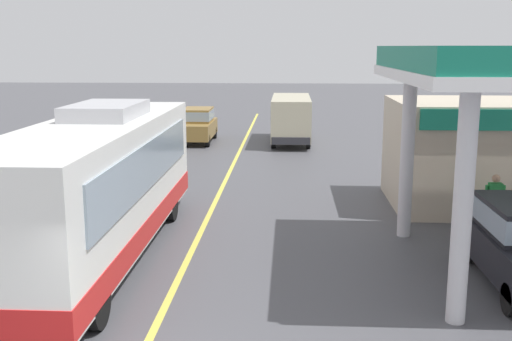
{
  "coord_description": "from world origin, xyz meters",
  "views": [
    {
      "loc": [
        2.43,
        -7.28,
        5.09
      ],
      "look_at": [
        1.5,
        10.0,
        1.6
      ],
      "focal_mm": 43.28,
      "sensor_mm": 36.0,
      "label": 1
    }
  ],
  "objects_px": {
    "coach_bus_main": "(98,189)",
    "pedestrian_near_pump": "(494,200)",
    "car_trailing_behind_bus": "(197,123)",
    "minibus_opposing_lane": "(291,115)"
  },
  "relations": [
    {
      "from": "car_trailing_behind_bus",
      "to": "minibus_opposing_lane",
      "type": "bearing_deg",
      "value": 1.36
    },
    {
      "from": "minibus_opposing_lane",
      "to": "coach_bus_main",
      "type": "bearing_deg",
      "value": -104.11
    },
    {
      "from": "coach_bus_main",
      "to": "car_trailing_behind_bus",
      "type": "relative_size",
      "value": 2.63
    },
    {
      "from": "coach_bus_main",
      "to": "pedestrian_near_pump",
      "type": "relative_size",
      "value": 6.65
    },
    {
      "from": "coach_bus_main",
      "to": "pedestrian_near_pump",
      "type": "bearing_deg",
      "value": 13.75
    },
    {
      "from": "minibus_opposing_lane",
      "to": "car_trailing_behind_bus",
      "type": "distance_m",
      "value": 5.06
    },
    {
      "from": "coach_bus_main",
      "to": "minibus_opposing_lane",
      "type": "relative_size",
      "value": 1.8
    },
    {
      "from": "coach_bus_main",
      "to": "minibus_opposing_lane",
      "type": "xyz_separation_m",
      "value": [
        4.7,
        18.69,
        -0.25
      ]
    },
    {
      "from": "coach_bus_main",
      "to": "car_trailing_behind_bus",
      "type": "distance_m",
      "value": 18.59
    },
    {
      "from": "coach_bus_main",
      "to": "car_trailing_behind_bus",
      "type": "xyz_separation_m",
      "value": [
        -0.34,
        18.57,
        -0.71
      ]
    }
  ]
}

